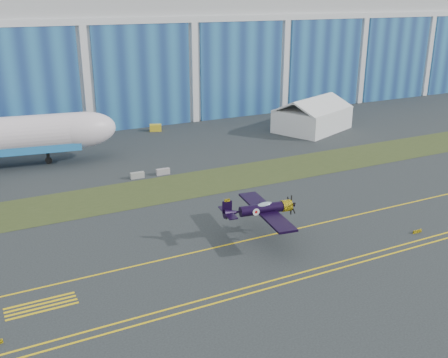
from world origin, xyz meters
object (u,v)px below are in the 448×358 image
warbird (262,209)px  shipping_container (34,136)px  tent (313,114)px  tug (156,128)px

warbird → shipping_container: 54.15m
tent → shipping_container: bearing=141.3°
tent → shipping_container: (-50.09, 14.49, -1.86)m
warbird → tent: (33.60, 37.05, -0.11)m
tent → shipping_container: size_ratio=2.58×
warbird → shipping_container: (-16.49, 51.54, -1.97)m
tent → shipping_container: tent is taller
shipping_container → tug: size_ratio=2.97×
warbird → tent: bearing=55.5°
warbird → tent: size_ratio=0.73×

